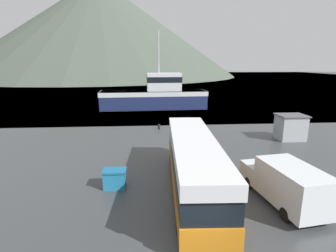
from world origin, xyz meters
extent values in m
plane|color=slate|center=(0.00, 144.15, 0.00)|extent=(240.00, 240.00, 0.00)
cone|color=#424C42|center=(-28.97, 153.01, 26.31)|extent=(152.21, 152.21, 52.62)
cube|color=#B26614|center=(0.90, 7.24, 0.95)|extent=(3.05, 12.08, 0.99)
cube|color=black|center=(0.90, 7.24, 2.01)|extent=(2.99, 11.84, 1.13)
cube|color=silver|center=(0.90, 7.24, 2.93)|extent=(3.05, 12.08, 0.71)
cube|color=black|center=(1.17, 13.24, 1.81)|extent=(2.21, 0.16, 1.53)
cylinder|color=black|center=(-0.02, 11.48, 0.45)|extent=(0.34, 0.91, 0.90)
cylinder|color=black|center=(2.19, 11.38, 0.45)|extent=(0.34, 0.91, 0.90)
cylinder|color=black|center=(-0.40, 3.10, 0.45)|extent=(0.34, 0.91, 0.90)
cylinder|color=black|center=(1.81, 3.00, 0.45)|extent=(0.34, 0.91, 0.90)
cube|color=silver|center=(5.74, 4.77, 1.35)|extent=(2.70, 4.30, 2.00)
cube|color=silver|center=(5.34, 7.63, 0.90)|extent=(2.38, 2.01, 1.10)
cube|color=black|center=(5.46, 6.79, 1.80)|extent=(1.82, 0.31, 0.70)
cylinder|color=black|center=(4.41, 7.27, 0.35)|extent=(0.32, 0.72, 0.70)
cylinder|color=black|center=(6.33, 7.53, 0.35)|extent=(0.32, 0.72, 0.70)
cylinder|color=black|center=(4.91, 3.72, 0.35)|extent=(0.32, 0.72, 0.70)
cylinder|color=black|center=(6.83, 3.99, 0.35)|extent=(0.32, 0.72, 0.70)
cube|color=#19234C|center=(-0.93, 36.79, 1.48)|extent=(17.66, 5.35, 2.96)
cube|color=silver|center=(-0.93, 36.79, 2.59)|extent=(17.84, 5.40, 0.74)
cube|color=silver|center=(0.82, 36.86, 4.42)|extent=(5.73, 3.46, 2.92)
cube|color=black|center=(0.82, 36.86, 4.86)|extent=(5.84, 3.56, 0.88)
cylinder|color=#B2B2B7|center=(-0.02, 36.83, 9.24)|extent=(0.20, 0.20, 6.71)
cube|color=teal|center=(-3.91, 7.91, 0.53)|extent=(1.32, 0.91, 1.07)
cube|color=#1A5F86|center=(-3.91, 7.91, 1.13)|extent=(1.45, 1.00, 0.12)
cube|color=#93999E|center=(12.45, 17.28, 1.21)|extent=(2.51, 2.08, 2.42)
cube|color=#4C4C51|center=(12.45, 17.28, 2.48)|extent=(2.77, 2.29, 0.12)
cylinder|color=black|center=(-0.59, 22.37, 0.21)|extent=(0.26, 0.26, 0.41)
sphere|color=black|center=(-0.59, 22.37, 0.49)|extent=(0.30, 0.30, 0.30)
camera|label=1|loc=(-1.68, -7.28, 7.63)|focal=28.00mm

